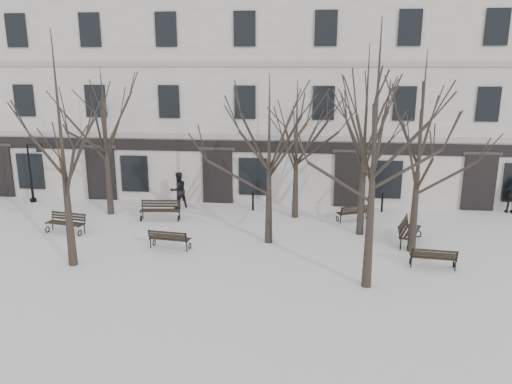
# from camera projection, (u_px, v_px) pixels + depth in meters

# --- Properties ---
(ground) EXTENTS (100.00, 100.00, 0.00)m
(ground) POSITION_uv_depth(u_px,v_px,m) (271.00, 261.00, 19.10)
(ground) COLOR silver
(ground) RESTS_ON ground
(building) EXTENTS (40.40, 10.20, 11.40)m
(building) POSITION_uv_depth(u_px,v_px,m) (288.00, 94.00, 30.20)
(building) COLOR beige
(building) RESTS_ON ground
(tree_0) EXTENTS (5.92, 5.92, 8.46)m
(tree_0) POSITION_uv_depth(u_px,v_px,m) (60.00, 124.00, 17.40)
(tree_0) COLOR black
(tree_0) RESTS_ON ground
(tree_1) EXTENTS (4.85, 4.85, 6.93)m
(tree_1) POSITION_uv_depth(u_px,v_px,m) (269.00, 140.00, 20.00)
(tree_1) COLOR black
(tree_1) RESTS_ON ground
(tree_2) EXTENTS (6.08, 6.08, 8.69)m
(tree_2) POSITION_uv_depth(u_px,v_px,m) (376.00, 126.00, 15.56)
(tree_2) COLOR black
(tree_2) RESTS_ON ground
(tree_3) EXTENTS (5.46, 5.46, 7.79)m
(tree_3) POSITION_uv_depth(u_px,v_px,m) (421.00, 130.00, 18.88)
(tree_3) COLOR black
(tree_3) RESTS_ON ground
(tree_4) EXTENTS (5.00, 5.00, 7.14)m
(tree_4) POSITION_uv_depth(u_px,v_px,m) (104.00, 125.00, 23.96)
(tree_4) COLOR black
(tree_4) RESTS_ON ground
(tree_5) EXTENTS (4.63, 4.63, 6.61)m
(tree_5) POSITION_uv_depth(u_px,v_px,m) (297.00, 133.00, 23.51)
(tree_5) COLOR black
(tree_5) RESTS_ON ground
(tree_6) EXTENTS (5.71, 5.71, 8.15)m
(tree_6) POSITION_uv_depth(u_px,v_px,m) (366.00, 119.00, 20.84)
(tree_6) COLOR black
(tree_6) RESTS_ON ground
(bench_0) EXTENTS (1.85, 0.95, 0.89)m
(bench_0) POSITION_uv_depth(u_px,v_px,m) (66.00, 222.00, 22.17)
(bench_0) COLOR black
(bench_0) RESTS_ON ground
(bench_1) EXTENTS (1.72, 0.81, 0.84)m
(bench_1) POSITION_uv_depth(u_px,v_px,m) (169.00, 238.00, 20.20)
(bench_1) COLOR black
(bench_1) RESTS_ON ground
(bench_2) EXTENTS (1.68, 0.75, 0.82)m
(bench_2) POSITION_uv_depth(u_px,v_px,m) (433.00, 257.00, 18.27)
(bench_2) COLOR black
(bench_2) RESTS_ON ground
(bench_3) EXTENTS (1.95, 0.87, 0.95)m
(bench_3) POSITION_uv_depth(u_px,v_px,m) (160.00, 209.00, 23.98)
(bench_3) COLOR black
(bench_3) RESTS_ON ground
(bench_4) EXTENTS (1.73, 1.19, 0.83)m
(bench_4) POSITION_uv_depth(u_px,v_px,m) (355.00, 212.00, 23.77)
(bench_4) COLOR black
(bench_4) RESTS_ON ground
(bench_5) EXTENTS (1.35, 2.10, 1.01)m
(bench_5) POSITION_uv_depth(u_px,v_px,m) (408.00, 231.00, 20.84)
(bench_5) COLOR black
(bench_5) RESTS_ON ground
(lamp_post) EXTENTS (1.03, 0.38, 3.29)m
(lamp_post) POSITION_uv_depth(u_px,v_px,m) (34.00, 168.00, 26.75)
(lamp_post) COLOR black
(lamp_post) RESTS_ON ground
(bollard_a) EXTENTS (0.13, 0.13, 1.01)m
(bollard_a) POSITION_uv_depth(u_px,v_px,m) (253.00, 200.00, 25.55)
(bollard_a) COLOR black
(bollard_a) RESTS_ON ground
(bollard_b) EXTENTS (0.13, 0.13, 1.00)m
(bollard_b) POSITION_uv_depth(u_px,v_px,m) (382.00, 202.00, 25.27)
(bollard_b) COLOR black
(bollard_b) RESTS_ON ground
(pedestrian_b) EXTENTS (1.17, 1.15, 1.90)m
(pedestrian_b) POSITION_uv_depth(u_px,v_px,m) (179.00, 208.00, 26.13)
(pedestrian_b) COLOR black
(pedestrian_b) RESTS_ON ground
(pedestrian_c) EXTENTS (1.08, 0.53, 1.77)m
(pedestrian_c) POSITION_uv_depth(u_px,v_px,m) (510.00, 213.00, 25.24)
(pedestrian_c) COLOR black
(pedestrian_c) RESTS_ON ground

